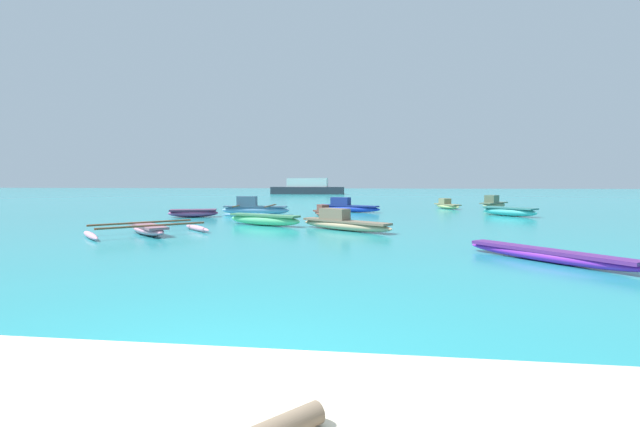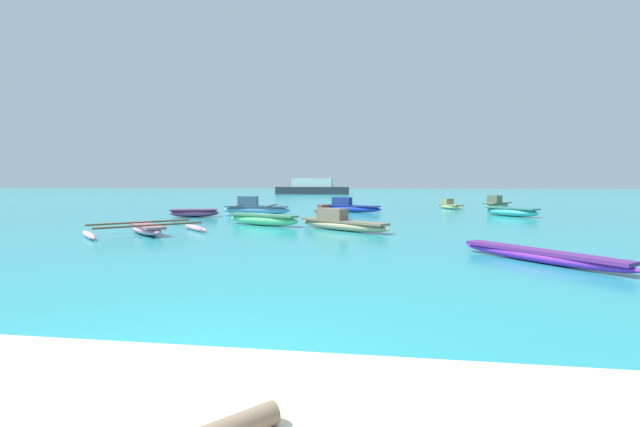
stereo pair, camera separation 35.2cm
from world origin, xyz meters
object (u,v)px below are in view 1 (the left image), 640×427
at_px(moored_boat_2, 447,205).
at_px(distant_ferry, 308,188).
at_px(moored_boat_3, 148,229).
at_px(moored_boat_1, 264,219).
at_px(moored_boat_10, 254,209).
at_px(moored_boat_8, 509,211).
at_px(moored_boat_4, 343,223).
at_px(moored_boat_5, 193,213).
at_px(moored_boat_9, 494,204).
at_px(moored_boat_7, 325,213).
at_px(moored_boat_6, 347,207).
at_px(moored_boat_0, 547,255).

bearing_deg(moored_boat_2, distant_ferry, -178.03).
bearing_deg(moored_boat_3, moored_boat_1, 92.24).
xyz_separation_m(moored_boat_10, distant_ferry, (-3.28, 40.56, 0.65)).
xyz_separation_m(moored_boat_8, distant_ferry, (-17.01, 39.75, 0.71)).
bearing_deg(moored_boat_4, moored_boat_5, -175.79).
relative_size(moored_boat_5, moored_boat_9, 0.90).
xyz_separation_m(moored_boat_7, moored_boat_9, (10.52, 7.99, 0.11)).
height_order(moored_boat_5, moored_boat_9, moored_boat_9).
bearing_deg(moored_boat_2, moored_boat_4, -45.39).
bearing_deg(moored_boat_7, moored_boat_3, -61.04).
distance_m(moored_boat_8, moored_boat_9, 6.20).
relative_size(moored_boat_8, moored_boat_9, 0.98).
xyz_separation_m(moored_boat_2, moored_boat_6, (-6.56, -3.98, 0.06)).
xyz_separation_m(moored_boat_6, moored_boat_8, (8.79, -2.09, -0.05)).
bearing_deg(moored_boat_9, moored_boat_6, 151.10).
height_order(moored_boat_1, moored_boat_6, moored_boat_6).
xyz_separation_m(moored_boat_0, moored_boat_2, (1.07, 19.68, 0.08)).
height_order(moored_boat_6, moored_boat_8, moored_boat_6).
bearing_deg(moored_boat_1, moored_boat_2, 76.52).
height_order(moored_boat_0, moored_boat_2, moored_boat_2).
height_order(moored_boat_2, moored_boat_6, moored_boat_6).
height_order(moored_boat_2, moored_boat_8, moored_boat_2).
bearing_deg(moored_boat_6, moored_boat_9, 47.17).
xyz_separation_m(moored_boat_5, moored_boat_8, (16.39, 2.79, 0.04)).
height_order(moored_boat_5, moored_boat_6, moored_boat_6).
distance_m(moored_boat_5, distant_ferry, 42.55).
bearing_deg(distant_ferry, moored_boat_0, -75.58).
xyz_separation_m(moored_boat_1, moored_boat_9, (12.53, 12.63, 0.07)).
relative_size(moored_boat_4, distant_ferry, 0.34).
xyz_separation_m(moored_boat_7, moored_boat_8, (9.68, 1.84, 0.04)).
relative_size(moored_boat_0, moored_boat_3, 0.81).
relative_size(moored_boat_3, moored_boat_4, 1.11).
distance_m(moored_boat_6, moored_boat_8, 9.03).
relative_size(moored_boat_2, moored_boat_10, 0.72).
bearing_deg(moored_boat_3, moored_boat_4, 62.97).
xyz_separation_m(moored_boat_7, distant_ferry, (-7.33, 41.59, 0.75)).
distance_m(moored_boat_0, moored_boat_7, 13.39).
bearing_deg(moored_boat_6, moored_boat_0, -46.40).
xyz_separation_m(moored_boat_3, moored_boat_8, (14.92, 9.94, 0.08)).
bearing_deg(moored_boat_0, moored_boat_5, -169.51).
height_order(moored_boat_0, moored_boat_8, moored_boat_8).
distance_m(moored_boat_1, moored_boat_3, 4.74).
height_order(moored_boat_2, moored_boat_7, moored_boat_2).
xyz_separation_m(moored_boat_8, moored_boat_10, (-13.73, -0.81, 0.07)).
xyz_separation_m(moored_boat_2, moored_boat_7, (-7.46, -7.91, -0.02)).
bearing_deg(moored_boat_5, moored_boat_3, -96.01).
bearing_deg(moored_boat_0, moored_boat_2, 136.92).
xyz_separation_m(moored_boat_3, moored_boat_5, (-1.47, 7.15, 0.04)).
distance_m(moored_boat_4, moored_boat_7, 6.14).
bearing_deg(moored_boat_0, distant_ferry, 154.45).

